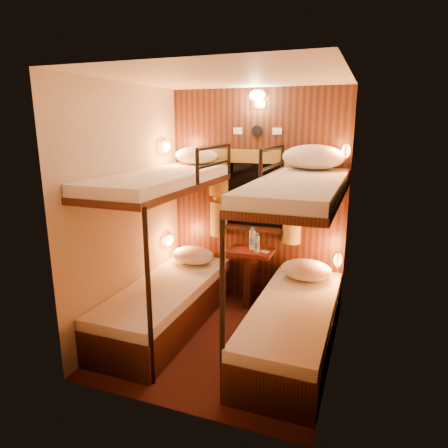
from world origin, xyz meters
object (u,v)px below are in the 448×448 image
at_px(bunk_left, 166,274).
at_px(bunk_right, 294,293).
at_px(bottle_left, 252,240).
at_px(bottle_right, 257,244).
at_px(table, 250,270).

relative_size(bunk_left, bunk_right, 1.00).
bearing_deg(bunk_right, bottle_left, 128.24).
bearing_deg(bottle_right, table, 147.40).
relative_size(bunk_left, table, 2.90).
xyz_separation_m(table, bottle_right, (0.08, -0.05, 0.33)).
distance_m(bunk_right, bottle_left, 1.06).
distance_m(table, bottle_right, 0.34).
bearing_deg(table, bottle_right, -32.60).
distance_m(bottle_left, bottle_right, 0.12).
relative_size(bunk_right, bottle_right, 8.65).
bearing_deg(bottle_right, bunk_left, -135.22).
relative_size(table, bottle_left, 2.55).
xyz_separation_m(bunk_right, bottle_left, (-0.64, 0.81, 0.20)).
relative_size(bunk_left, bottle_right, 8.65).
relative_size(bunk_right, table, 2.90).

